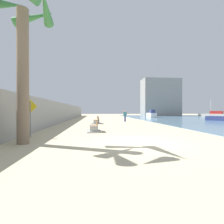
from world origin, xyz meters
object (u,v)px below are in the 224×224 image
object	(u,v)px
palm_tree	(21,32)
bench_near	(94,129)
bench_far	(97,122)
pedestrian_sign	(30,114)
boat_far_right	(151,114)
person_walking	(125,115)
boat_far_left	(213,114)

from	to	relation	value
palm_tree	bench_near	distance (m)	8.20
bench_far	pedestrian_sign	world-z (taller)	pedestrian_sign
boat_far_right	palm_tree	bearing A→B (deg)	-118.46
person_walking	bench_far	bearing A→B (deg)	-140.74
boat_far_right	bench_far	bearing A→B (deg)	-125.61
boat_far_left	pedestrian_sign	world-z (taller)	boat_far_left
palm_tree	bench_near	xyz separation A→B (m)	(3.67, 4.87, -5.49)
boat_far_left	boat_far_right	xyz separation A→B (m)	(-19.29, -3.81, 0.14)
person_walking	boat_far_left	bearing A→B (deg)	34.22
bench_far	palm_tree	bearing A→B (deg)	-106.28
person_walking	boat_far_right	xyz separation A→B (m)	(9.43, 15.72, -0.25)
bench_near	boat_far_left	bearing A→B (deg)	43.53
boat_far_left	boat_far_right	distance (m)	19.67
bench_far	boat_far_left	xyz separation A→B (m)	(33.13, 23.14, 0.39)
boat_far_right	pedestrian_sign	bearing A→B (deg)	-120.64
palm_tree	boat_far_right	world-z (taller)	palm_tree
bench_near	boat_far_left	distance (m)	46.06
boat_far_left	palm_tree	bearing A→B (deg)	-135.36
bench_far	person_walking	xyz separation A→B (m)	(4.41, 3.60, 0.79)
boat_far_left	boat_far_right	world-z (taller)	boat_far_left
person_walking	pedestrian_sign	size ratio (longest dim) A/B	0.72
boat_far_left	boat_far_right	bearing A→B (deg)	-168.82
bench_far	pedestrian_sign	distance (m)	12.14
bench_near	person_walking	bearing A→B (deg)	69.02
person_walking	boat_far_left	distance (m)	34.74
palm_tree	bench_far	bearing A→B (deg)	73.72
bench_far	boat_far_right	distance (m)	23.78
bench_far	person_walking	world-z (taller)	person_walking
palm_tree	bench_near	world-z (taller)	palm_tree
boat_far_right	pedestrian_sign	size ratio (longest dim) A/B	1.99
palm_tree	boat_far_left	distance (m)	52.33
pedestrian_sign	boat_far_left	bearing A→B (deg)	42.61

